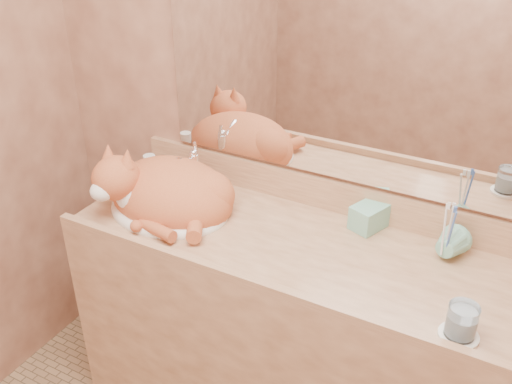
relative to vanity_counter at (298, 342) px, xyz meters
The scene contains 12 objects.
wall_back 0.87m from the vanity_counter, 90.00° to the left, with size 2.40×0.02×2.50m, color brown.
vanity_counter is the anchor object (origin of this frame).
mirror 1.00m from the vanity_counter, 90.00° to the left, with size 1.30×0.02×0.80m, color white.
sink_basin 0.72m from the vanity_counter, behind, with size 0.44×0.37×0.14m, color white, non-canonical shape.
faucet 0.75m from the vanity_counter, 163.82° to the left, with size 0.05×0.13×0.19m, color white, non-canonical shape.
cat 0.74m from the vanity_counter, behind, with size 0.48×0.39×0.26m, color #B14C29, non-canonical shape.
soap_dispenser 0.56m from the vanity_counter, 49.55° to the left, with size 0.09×0.09×0.20m, color #7CC6AF.
toothbrush_cup 0.65m from the vanity_counter, 16.11° to the left, with size 0.10×0.10×0.09m, color #7CC6AF.
toothbrushes 0.71m from the vanity_counter, 16.11° to the left, with size 0.04×0.04×0.22m, color silver, non-canonical shape.
saucer 0.71m from the vanity_counter, 19.23° to the right, with size 0.11×0.11×0.01m, color white.
water_glass 0.74m from the vanity_counter, 19.23° to the right, with size 0.08×0.08×0.09m, color silver.
lotion_bottle 0.87m from the vanity_counter, 169.82° to the left, with size 0.05×0.05×0.11m, color silver.
Camera 1 is at (0.60, -0.70, 1.93)m, focal length 40.00 mm.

